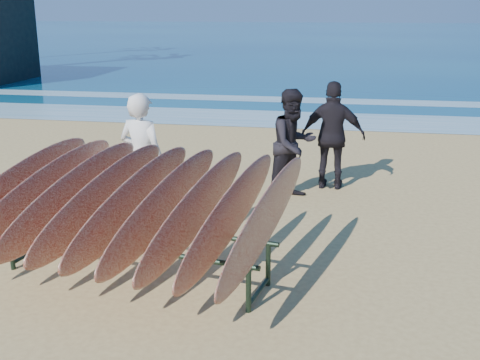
{
  "coord_description": "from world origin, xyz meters",
  "views": [
    {
      "loc": [
        1.25,
        -6.15,
        3.02
      ],
      "look_at": [
        0.0,
        0.8,
        0.95
      ],
      "focal_mm": 45.0,
      "sensor_mm": 36.0,
      "label": 1
    }
  ],
  "objects_px": {
    "person_white": "(142,159)",
    "surfboard_rack": "(133,203)",
    "person_dark_a": "(293,144)",
    "person_dark_b": "(333,136)"
  },
  "relations": [
    {
      "from": "person_white",
      "to": "surfboard_rack",
      "type": "bearing_deg",
      "value": 119.79
    },
    {
      "from": "surfboard_rack",
      "to": "person_white",
      "type": "relative_size",
      "value": 1.95
    },
    {
      "from": "surfboard_rack",
      "to": "person_dark_a",
      "type": "xyz_separation_m",
      "value": [
        1.48,
        3.28,
        -0.02
      ]
    },
    {
      "from": "person_white",
      "to": "person_dark_a",
      "type": "xyz_separation_m",
      "value": [
        1.99,
        1.49,
        -0.05
      ]
    },
    {
      "from": "person_white",
      "to": "person_dark_b",
      "type": "bearing_deg",
      "value": -126.56
    },
    {
      "from": "surfboard_rack",
      "to": "person_dark_b",
      "type": "distance_m",
      "value": 4.46
    },
    {
      "from": "surfboard_rack",
      "to": "person_dark_a",
      "type": "distance_m",
      "value": 3.6
    },
    {
      "from": "surfboard_rack",
      "to": "person_dark_a",
      "type": "height_order",
      "value": "person_dark_a"
    },
    {
      "from": "person_white",
      "to": "person_dark_a",
      "type": "height_order",
      "value": "person_white"
    },
    {
      "from": "person_dark_a",
      "to": "person_dark_b",
      "type": "distance_m",
      "value": 0.89
    }
  ]
}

